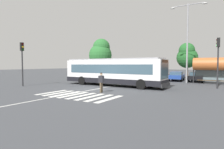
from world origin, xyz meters
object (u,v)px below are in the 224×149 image
object	(u,v)px
pedestrian_crossing_street	(101,81)
parked_car_red	(160,75)
parked_car_champagne	(144,75)
background_tree_right	(187,56)
city_transit_bus	(113,72)
traffic_light_near_corner	(22,57)
background_tree_left	(101,53)
parked_car_teal	(127,74)
twin_arm_street_lamp	(187,35)
bus_stop_shelter	(215,64)
parked_car_black	(197,76)
parked_car_blue	(177,76)
traffic_light_far_corner	(218,55)

from	to	relation	value
pedestrian_crossing_street	parked_car_red	bearing A→B (deg)	88.99
parked_car_champagne	background_tree_right	size ratio (longest dim) A/B	0.76
city_transit_bus	traffic_light_near_corner	distance (m)	10.15
background_tree_left	parked_car_champagne	bearing A→B (deg)	-7.89
parked_car_teal	twin_arm_street_lamp	bearing A→B (deg)	-15.92
background_tree_left	parked_car_red	bearing A→B (deg)	-8.22
parked_car_teal	parked_car_red	xyz separation A→B (m)	(5.60, -0.02, 0.00)
bus_stop_shelter	parked_car_black	bearing A→B (deg)	131.28
parked_car_blue	parked_car_black	xyz separation A→B (m)	(2.77, -0.04, 0.00)
bus_stop_shelter	parked_car_blue	bearing A→B (deg)	152.62
pedestrian_crossing_street	traffic_light_far_corner	world-z (taller)	traffic_light_far_corner
traffic_light_near_corner	twin_arm_street_lamp	world-z (taller)	twin_arm_street_lamp
bus_stop_shelter	parked_car_red	bearing A→B (deg)	161.52
parked_car_red	bus_stop_shelter	bearing A→B (deg)	-18.48
bus_stop_shelter	twin_arm_street_lamp	distance (m)	4.84
parked_car_red	twin_arm_street_lamp	world-z (taller)	twin_arm_street_lamp
parked_car_teal	parked_car_black	bearing A→B (deg)	0.11
twin_arm_street_lamp	parked_car_red	bearing A→B (deg)	147.33
parked_car_teal	traffic_light_far_corner	distance (m)	15.57
parked_car_teal	city_transit_bus	bearing A→B (deg)	-71.54
parked_car_champagne	parked_car_red	world-z (taller)	same
parked_car_teal	bus_stop_shelter	size ratio (longest dim) A/B	0.97
pedestrian_crossing_street	parked_car_teal	distance (m)	16.17
parked_car_teal	parked_car_blue	bearing A→B (deg)	0.41
background_tree_left	background_tree_right	size ratio (longest dim) A/B	1.25
parked_car_blue	parked_car_champagne	bearing A→B (deg)	175.94
pedestrian_crossing_street	parked_car_blue	distance (m)	15.58
city_transit_bus	background_tree_right	size ratio (longest dim) A/B	2.02
city_transit_bus	twin_arm_street_lamp	world-z (taller)	twin_arm_street_lamp
parked_car_teal	background_tree_left	size ratio (longest dim) A/B	0.62
bus_stop_shelter	pedestrian_crossing_street	bearing A→B (deg)	-121.54
parked_car_black	traffic_light_near_corner	size ratio (longest dim) A/B	0.94
traffic_light_near_corner	city_transit_bus	bearing A→B (deg)	34.59
parked_car_black	background_tree_left	distance (m)	18.24
city_transit_bus	pedestrian_crossing_street	world-z (taller)	city_transit_bus
parked_car_red	city_transit_bus	bearing A→B (deg)	-101.75
bus_stop_shelter	traffic_light_near_corner	bearing A→B (deg)	-143.06
background_tree_right	traffic_light_far_corner	bearing A→B (deg)	-67.35
parked_car_teal	parked_car_blue	distance (m)	8.12
city_transit_bus	parked_car_black	distance (m)	12.78
pedestrian_crossing_street	background_tree_right	distance (m)	20.53
traffic_light_near_corner	parked_car_red	bearing A→B (deg)	57.00
parked_car_blue	background_tree_left	distance (m)	15.56
parked_car_black	traffic_light_far_corner	xyz separation A→B (m)	(2.76, -7.07, 2.59)
parked_car_teal	background_tree_left	bearing A→B (deg)	165.43
city_transit_bus	pedestrian_crossing_street	distance (m)	5.31
parked_car_teal	traffic_light_near_corner	xyz separation A→B (m)	(-4.79, -16.02, 2.46)
traffic_light_near_corner	twin_arm_street_lamp	bearing A→B (deg)	41.60
parked_car_black	background_tree_left	world-z (taller)	background_tree_left
city_transit_bus	parked_car_teal	distance (m)	10.93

